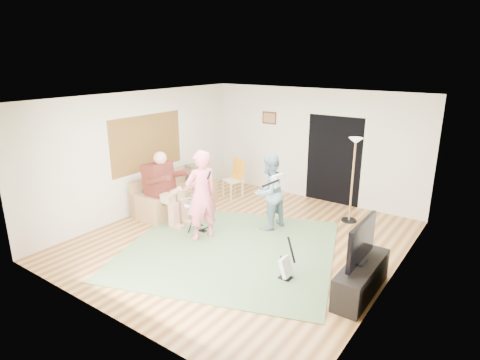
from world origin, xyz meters
name	(u,v)px	position (x,y,z in m)	size (l,w,h in m)	color
floor	(242,240)	(0.00, 0.00, 0.00)	(6.00, 6.00, 0.00)	brown
walls	(242,173)	(0.00, 0.00, 1.35)	(5.50, 6.00, 2.70)	beige
ceiling	(242,99)	(0.00, 0.00, 2.70)	(6.00, 6.00, 0.00)	white
window_blinds	(147,143)	(-2.74, 0.20, 1.55)	(2.05, 2.05, 0.00)	brown
doorway	(334,160)	(0.55, 2.99, 1.05)	(2.10, 2.10, 0.00)	black
picture_frame	(269,118)	(-1.25, 2.99, 1.90)	(0.42, 0.03, 0.32)	#3F2314
area_rug	(230,249)	(0.04, -0.45, 0.01)	(3.71, 3.50, 0.02)	#516E43
sofa	(174,197)	(-2.29, 0.49, 0.27)	(0.84, 2.03, 0.82)	#A07A50
drummer	(166,195)	(-1.85, -0.16, 0.59)	(0.99, 0.55, 1.52)	#572018
drum_kit	(197,217)	(-1.00, -0.16, 0.30)	(0.37, 0.66, 0.68)	black
singer	(201,196)	(-0.68, -0.38, 0.88)	(0.64, 0.42, 1.76)	#F26982
microphone	(209,175)	(-0.48, -0.38, 1.32)	(0.06, 0.06, 0.24)	black
guitarist	(269,192)	(0.12, 0.77, 0.79)	(0.77, 0.60, 1.58)	#6D8FA0
guitar_held	(278,180)	(0.32, 0.77, 1.07)	(0.12, 0.60, 0.26)	white
guitar_spare	(286,267)	(1.39, -0.76, 0.21)	(0.27, 0.24, 0.75)	black
torchiere_lamp	(354,165)	(1.35, 2.10, 1.25)	(0.33, 0.33, 1.82)	black
dining_chair	(234,184)	(-1.61, 1.93, 0.34)	(0.52, 0.55, 0.96)	beige
tv_cabinet	(361,279)	(2.50, -0.48, 0.25)	(0.40, 1.40, 0.50)	black
television	(362,241)	(2.45, -0.48, 0.85)	(0.06, 1.00, 0.62)	black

